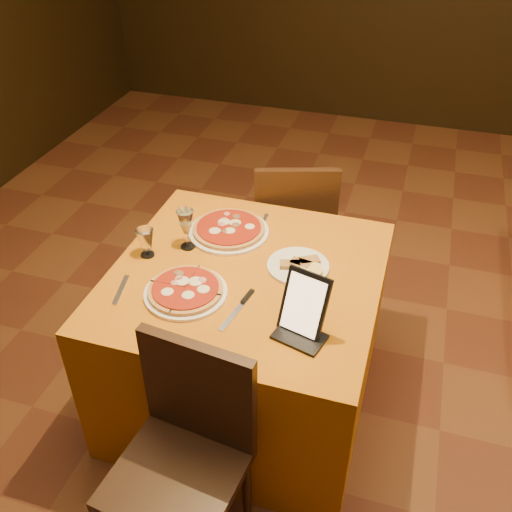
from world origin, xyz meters
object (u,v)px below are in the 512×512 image
(main_table, at_px, (247,338))
(chair_main_far, at_px, (292,227))
(pizza_far, at_px, (229,230))
(tablet, at_px, (304,304))
(pizza_near, at_px, (186,291))
(wine_glass, at_px, (186,229))
(water_glass, at_px, (146,243))
(chair_main_near, at_px, (176,477))

(main_table, relative_size, chair_main_far, 1.21)
(pizza_far, height_order, tablet, tablet)
(main_table, relative_size, tablet, 4.51)
(chair_main_far, height_order, pizza_far, chair_main_far)
(tablet, bearing_deg, pizza_far, 147.73)
(pizza_near, height_order, tablet, tablet)
(pizza_near, bearing_deg, pizza_far, 87.54)
(pizza_far, bearing_deg, main_table, -57.24)
(wine_glass, bearing_deg, main_table, -18.00)
(pizza_near, relative_size, tablet, 1.35)
(wine_glass, bearing_deg, water_glass, -142.97)
(wine_glass, xyz_separation_m, water_glass, (-0.14, -0.11, -0.03))
(pizza_near, height_order, wine_glass, wine_glass)
(water_glass, distance_m, tablet, 0.79)
(pizza_near, relative_size, wine_glass, 1.73)
(chair_main_near, distance_m, pizza_near, 0.68)
(tablet, bearing_deg, chair_main_far, 120.96)
(wine_glass, bearing_deg, pizza_far, 49.27)
(water_glass, bearing_deg, wine_glass, 37.03)
(pizza_near, bearing_deg, wine_glass, 111.26)
(chair_main_near, height_order, pizza_near, chair_main_near)
(chair_main_far, bearing_deg, water_glass, 44.80)
(chair_main_far, distance_m, pizza_far, 0.67)
(main_table, distance_m, chair_main_near, 0.79)
(chair_main_far, bearing_deg, wine_glass, 50.29)
(chair_main_near, bearing_deg, water_glass, 126.59)
(pizza_near, xyz_separation_m, pizza_far, (0.02, 0.46, 0.00))
(chair_main_near, height_order, chair_main_far, same)
(water_glass, bearing_deg, main_table, 1.24)
(chair_main_far, xyz_separation_m, tablet, (0.30, -1.08, 0.41))
(main_table, xyz_separation_m, chair_main_far, (0.00, 0.83, 0.08))
(main_table, distance_m, chair_main_far, 0.83)
(main_table, distance_m, pizza_near, 0.48)
(pizza_near, xyz_separation_m, tablet, (0.49, -0.06, 0.10))
(pizza_far, distance_m, water_glass, 0.39)
(chair_main_near, bearing_deg, tablet, 66.92)
(pizza_far, bearing_deg, chair_main_far, 73.98)
(main_table, distance_m, tablet, 0.63)
(chair_main_far, xyz_separation_m, pizza_near, (-0.18, -1.03, 0.31))
(water_glass, bearing_deg, chair_main_near, -60.23)
(main_table, height_order, pizza_far, pizza_far)
(water_glass, bearing_deg, pizza_near, -36.59)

